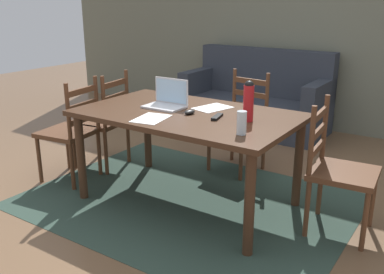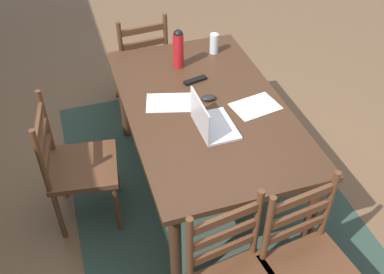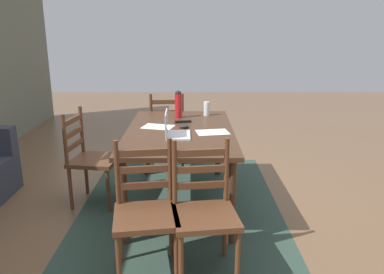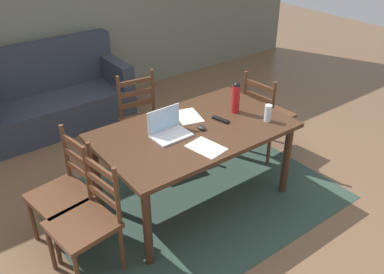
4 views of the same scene
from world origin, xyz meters
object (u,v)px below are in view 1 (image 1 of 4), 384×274
object	(u,v)px
chair_left_near	(71,132)
water_bottle	(249,100)
chair_left_far	(104,121)
computer_mouse	(190,112)
chair_right_far	(338,171)
couch	(257,101)
tv_remote	(217,117)
chair_far_head	(240,123)
dining_table	(188,123)
laptop	(167,100)
drinking_glass	(242,123)

from	to	relation	value
chair_left_near	water_bottle	size ratio (longest dim) A/B	3.21
chair_left_far	computer_mouse	world-z (taller)	chair_left_far
chair_right_far	couch	size ratio (longest dim) A/B	0.53
water_bottle	tv_remote	bearing A→B (deg)	-166.31
computer_mouse	couch	bearing A→B (deg)	111.35
chair_left_far	water_bottle	distance (m)	1.72
chair_left_near	chair_far_head	bearing A→B (deg)	43.38
chair_far_head	tv_remote	distance (m)	1.00
chair_far_head	couch	bearing A→B (deg)	109.10
tv_remote	chair_far_head	bearing A→B (deg)	93.71
dining_table	laptop	xyz separation A→B (m)	(-0.24, 0.06, 0.14)
chair_far_head	chair_right_far	distance (m)	1.32
water_bottle	computer_mouse	size ratio (longest dim) A/B	2.96
water_bottle	drinking_glass	distance (m)	0.34
water_bottle	laptop	bearing A→B (deg)	178.03
chair_left_near	computer_mouse	world-z (taller)	chair_left_near
drinking_glass	tv_remote	world-z (taller)	drinking_glass
chair_far_head	couch	size ratio (longest dim) A/B	0.53
chair_right_far	couch	distance (m)	2.61
chair_far_head	laptop	world-z (taller)	laptop
dining_table	water_bottle	size ratio (longest dim) A/B	5.73
dining_table	computer_mouse	world-z (taller)	computer_mouse
dining_table	drinking_glass	bearing A→B (deg)	-24.45
laptop	water_bottle	world-z (taller)	water_bottle
chair_left_far	chair_left_near	size ratio (longest dim) A/B	1.00
chair_far_head	chair_right_far	size ratio (longest dim) A/B	1.00
chair_far_head	water_bottle	xyz separation A→B (m)	(0.50, -0.85, 0.46)
chair_left_far	drinking_glass	distance (m)	1.86
chair_left_far	chair_left_near	world-z (taller)	same
chair_left_far	computer_mouse	bearing A→B (deg)	-11.96
chair_right_far	tv_remote	xyz separation A→B (m)	(-0.86, -0.23, 0.31)
chair_left_near	computer_mouse	size ratio (longest dim) A/B	9.50
couch	drinking_glass	bearing A→B (deg)	-66.81
chair_left_near	tv_remote	xyz separation A→B (m)	(1.42, 0.18, 0.31)
chair_left_far	chair_right_far	world-z (taller)	same
chair_left_near	drinking_glass	bearing A→B (deg)	-2.66
chair_left_near	drinking_glass	world-z (taller)	chair_left_near
dining_table	couch	xyz separation A→B (m)	(-0.47, 2.26, -0.32)
tv_remote	laptop	bearing A→B (deg)	157.94
chair_right_far	chair_left_near	world-z (taller)	same
dining_table	tv_remote	world-z (taller)	tv_remote
chair_left_near	laptop	world-z (taller)	laptop
chair_left_far	chair_far_head	distance (m)	1.33
chair_left_near	tv_remote	bearing A→B (deg)	7.02
chair_right_far	chair_left_near	xyz separation A→B (m)	(-2.28, -0.40, 0.00)
chair_far_head	tv_remote	bearing A→B (deg)	-73.01
laptop	couch	bearing A→B (deg)	96.08
chair_left_far	chair_right_far	size ratio (longest dim) A/B	1.00
chair_far_head	water_bottle	distance (m)	1.09
drinking_glass	tv_remote	bearing A→B (deg)	142.50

